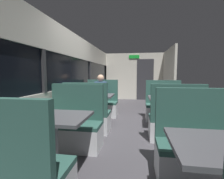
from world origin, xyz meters
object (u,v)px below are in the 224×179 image
Objects in this scene: dining_table_near_window at (53,123)px; bench_front_aisle_facing_entry at (197,153)px; bench_mid_window_facing_end at (88,117)px; bench_rear_aisle_facing_end at (175,124)px; dining_table_rear_aisle at (169,102)px; seated_passenger at (101,99)px; bench_mid_window_facing_entry at (102,105)px; bench_rear_aisle_facing_entry at (163,108)px; bench_near_window_facing_entry at (75,129)px; dining_table_mid_window at (96,98)px.

bench_front_aisle_facing_entry reaches higher than dining_table_near_window.
bench_front_aisle_facing_entry is (1.79, -1.36, 0.00)m from bench_mid_window_facing_end.
dining_table_rear_aisle is at bearing 90.00° from bench_rear_aisle_facing_end.
bench_mid_window_facing_entry is at bearing 90.00° from seated_passenger.
dining_table_near_window is 0.82× the size of bench_front_aisle_facing_entry.
bench_mid_window_facing_entry is 0.22m from seated_passenger.
bench_rear_aisle_facing_entry is (0.00, 1.40, 0.00)m from bench_rear_aisle_facing_end.
bench_near_window_facing_entry is at bearing -90.00° from bench_mid_window_facing_entry.
dining_table_near_window is at bearing -132.46° from dining_table_rear_aisle.
bench_front_aisle_facing_entry reaches higher than dining_table_mid_window.
bench_rear_aisle_facing_end reaches higher than dining_table_near_window.
bench_front_aisle_facing_entry is 1.00× the size of bench_rear_aisle_facing_entry.
bench_near_window_facing_entry is at bearing -132.46° from bench_rear_aisle_facing_entry.
bench_mid_window_facing_end is at bearing -164.41° from dining_table_rear_aisle.
dining_table_mid_window is 0.82× the size of bench_rear_aisle_facing_entry.
dining_table_rear_aisle is (1.79, -0.90, 0.31)m from bench_mid_window_facing_entry.
dining_table_mid_window is 1.80m from dining_table_rear_aisle.
dining_table_near_window is at bearing -123.98° from bench_rear_aisle_facing_entry.
bench_rear_aisle_facing_end is (0.00, 1.16, 0.00)m from bench_front_aisle_facing_entry.
bench_rear_aisle_facing_entry is at bearing 33.81° from bench_mid_window_facing_end.
bench_mid_window_facing_end is 1.00× the size of bench_rear_aisle_facing_end.
bench_mid_window_facing_entry is at bearing 90.00° from bench_near_window_facing_entry.
bench_mid_window_facing_end is 1.34m from seated_passenger.
bench_mid_window_facing_end is 1.00× the size of bench_front_aisle_facing_entry.
seated_passenger is at bearing 90.00° from dining_table_near_window.
dining_table_near_window is at bearing -90.00° from bench_mid_window_facing_entry.
bench_near_window_facing_entry and bench_front_aisle_facing_entry have the same top height.
bench_rear_aisle_facing_entry is (1.79, -0.20, 0.00)m from bench_mid_window_facing_entry.
bench_mid_window_facing_end is 1.22× the size of dining_table_rear_aisle.
bench_rear_aisle_facing_entry is (1.79, 2.66, -0.31)m from dining_table_near_window.
dining_table_mid_window is 1.00× the size of dining_table_rear_aisle.
bench_mid_window_facing_entry is at bearing 90.00° from bench_mid_window_facing_end.
dining_table_rear_aisle is at bearing 35.07° from bench_near_window_facing_entry.
dining_table_near_window is at bearing -90.00° from bench_mid_window_facing_end.
bench_mid_window_facing_entry reaches higher than dining_table_rear_aisle.
seated_passenger is (-1.79, 1.53, 0.21)m from bench_rear_aisle_facing_end.
bench_near_window_facing_entry is at bearing 90.00° from dining_table_near_window.
dining_table_mid_window is (0.00, 1.46, 0.31)m from bench_near_window_facing_entry.
bench_mid_window_facing_end is (0.00, -0.70, -0.31)m from dining_table_mid_window.
dining_table_mid_window is 0.77m from bench_mid_window_facing_entry.
bench_mid_window_facing_entry is (0.00, 2.86, -0.31)m from dining_table_near_window.
bench_rear_aisle_facing_end is at bearing 17.30° from bench_near_window_facing_entry.
seated_passenger is at bearing 155.20° from dining_table_rear_aisle.
bench_near_window_facing_entry is 2.65m from bench_rear_aisle_facing_entry.
dining_table_near_window is at bearing -90.00° from bench_near_window_facing_entry.
bench_rear_aisle_facing_end is at bearing 35.07° from dining_table_near_window.
dining_table_mid_window is 0.82× the size of bench_front_aisle_facing_entry.
dining_table_mid_window is 0.82× the size of bench_rear_aisle_facing_end.
bench_mid_window_facing_end reaches higher than dining_table_rear_aisle.
bench_front_aisle_facing_entry is at bearing -90.00° from dining_table_rear_aisle.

